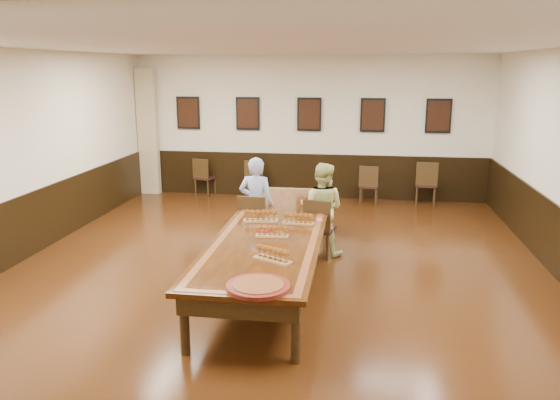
% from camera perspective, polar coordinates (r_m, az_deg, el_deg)
% --- Properties ---
extents(floor, '(8.00, 10.00, 0.02)m').
position_cam_1_polar(floor, '(7.94, -0.54, -7.95)').
color(floor, black).
rests_on(floor, ground).
extents(ceiling, '(8.00, 10.00, 0.02)m').
position_cam_1_polar(ceiling, '(7.38, -0.59, 15.96)').
color(ceiling, white).
rests_on(ceiling, floor).
extents(wall_back, '(8.00, 0.02, 3.20)m').
position_cam_1_polar(wall_back, '(12.42, 3.09, 7.58)').
color(wall_back, '#ECE4C6').
rests_on(wall_back, floor).
extents(wall_front, '(8.00, 0.02, 3.20)m').
position_cam_1_polar(wall_front, '(2.87, -16.89, -14.24)').
color(wall_front, '#ECE4C6').
rests_on(wall_front, floor).
extents(wall_left, '(0.02, 10.00, 3.20)m').
position_cam_1_polar(wall_left, '(9.03, -26.64, 3.84)').
color(wall_left, '#ECE4C6').
rests_on(wall_left, floor).
extents(chair_man, '(0.48, 0.52, 0.96)m').
position_cam_1_polar(chair_man, '(8.80, -2.65, -2.40)').
color(chair_man, black).
rests_on(chair_man, floor).
extents(chair_woman, '(0.53, 0.56, 0.95)m').
position_cam_1_polar(chair_woman, '(8.63, 4.17, -2.80)').
color(chair_woman, black).
rests_on(chair_woman, floor).
extents(spare_chair_a, '(0.51, 0.53, 0.87)m').
position_cam_1_polar(spare_chair_a, '(12.90, -7.84, 2.47)').
color(spare_chair_a, black).
rests_on(spare_chair_a, floor).
extents(spare_chair_b, '(0.47, 0.51, 0.89)m').
position_cam_1_polar(spare_chair_b, '(12.48, -2.70, 2.25)').
color(spare_chair_b, black).
rests_on(spare_chair_b, floor).
extents(spare_chair_c, '(0.46, 0.49, 0.87)m').
position_cam_1_polar(spare_chair_c, '(12.05, 9.31, 1.62)').
color(spare_chair_c, black).
rests_on(spare_chair_c, floor).
extents(spare_chair_d, '(0.50, 0.54, 0.96)m').
position_cam_1_polar(spare_chair_d, '(12.23, 15.03, 1.73)').
color(spare_chair_d, black).
rests_on(spare_chair_d, floor).
extents(person_man, '(0.59, 0.41, 1.54)m').
position_cam_1_polar(person_man, '(8.82, -2.50, -0.43)').
color(person_man, '#536ECF').
rests_on(person_man, floor).
extents(person_woman, '(0.83, 0.71, 1.48)m').
position_cam_1_polar(person_woman, '(8.65, 4.38, -0.93)').
color(person_woman, '#D2DA88').
rests_on(person_woman, floor).
extents(pink_phone, '(0.11, 0.16, 0.01)m').
position_cam_1_polar(pink_phone, '(7.98, 4.13, -2.07)').
color(pink_phone, '#E44C80').
rests_on(pink_phone, conference_table).
extents(curtain, '(0.45, 0.18, 2.90)m').
position_cam_1_polar(curtain, '(13.15, -13.63, 6.90)').
color(curtain, tan).
rests_on(curtain, floor).
extents(wainscoting, '(8.00, 10.00, 1.00)m').
position_cam_1_polar(wainscoting, '(7.77, -0.54, -4.45)').
color(wainscoting, black).
rests_on(wainscoting, floor).
extents(conference_table, '(1.40, 5.00, 0.76)m').
position_cam_1_polar(conference_table, '(7.73, -0.55, -3.67)').
color(conference_table, black).
rests_on(conference_table, floor).
extents(posters, '(6.14, 0.04, 0.74)m').
position_cam_1_polar(posters, '(12.32, 3.07, 8.93)').
color(posters, black).
rests_on(posters, wall_back).
extents(flight_a, '(0.51, 0.22, 0.18)m').
position_cam_1_polar(flight_a, '(7.85, -2.04, -1.70)').
color(flight_a, '#9B7141').
rests_on(flight_a, conference_table).
extents(flight_b, '(0.45, 0.15, 0.17)m').
position_cam_1_polar(flight_b, '(7.73, 1.94, -2.01)').
color(flight_b, '#9B7141').
rests_on(flight_b, conference_table).
extents(flight_c, '(0.44, 0.15, 0.16)m').
position_cam_1_polar(flight_c, '(7.16, -0.83, -3.32)').
color(flight_c, '#9B7141').
rests_on(flight_c, conference_table).
extents(flight_d, '(0.49, 0.35, 0.18)m').
position_cam_1_polar(flight_d, '(6.27, -0.78, -5.72)').
color(flight_d, '#9B7141').
rests_on(flight_d, conference_table).
extents(red_plate_grp, '(0.21, 0.21, 0.03)m').
position_cam_1_polar(red_plate_grp, '(7.47, -1.56, -3.10)').
color(red_plate_grp, red).
rests_on(red_plate_grp, conference_table).
extents(carved_platter, '(0.76, 0.76, 0.05)m').
position_cam_1_polar(carved_platter, '(5.56, -2.29, -8.99)').
color(carved_platter, '#571511').
rests_on(carved_platter, conference_table).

